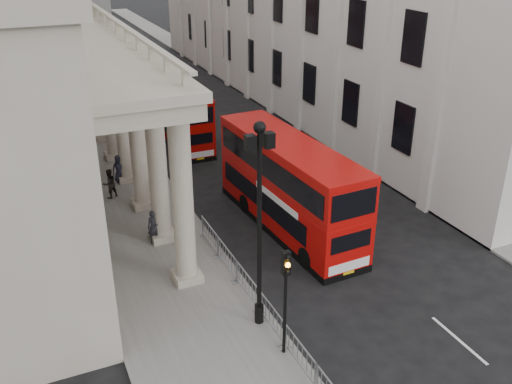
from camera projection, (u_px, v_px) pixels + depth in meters
name	position (u px, v px, depth m)	size (l,w,h in m)	color
sidewalk_west	(90.00, 133.00, 43.32)	(6.00, 140.00, 0.12)	slate
sidewalk_east	(284.00, 108.00, 49.39)	(3.00, 140.00, 0.12)	slate
kerb	(129.00, 128.00, 44.40)	(0.20, 140.00, 0.14)	slate
lamp_post_south	(259.00, 214.00, 20.63)	(1.05, 0.44, 8.32)	black
lamp_post_mid	(149.00, 101.00, 33.87)	(1.05, 0.44, 8.32)	black
lamp_post_north	(101.00, 52.00, 47.11)	(1.05, 0.44, 8.32)	black
traffic_light	(286.00, 285.00, 19.76)	(0.28, 0.33, 4.30)	black
crowd_barriers	(285.00, 335.00, 21.05)	(0.50, 18.75, 1.10)	gray
bus_near	(289.00, 184.00, 28.97)	(3.22, 11.10, 4.74)	#B80A08
bus_far	(178.00, 112.00, 41.17)	(2.37, 9.57, 4.13)	#AA0A07
pedestrian_a	(154.00, 227.00, 27.95)	(0.63, 0.41, 1.72)	black
pedestrian_b	(109.00, 184.00, 32.62)	(0.85, 0.66, 1.75)	black
pedestrian_c	(119.00, 169.00, 34.68)	(0.84, 0.55, 1.72)	black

